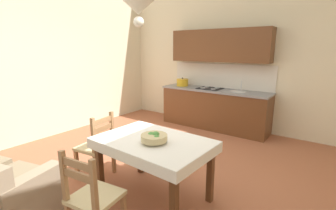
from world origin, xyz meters
name	(u,v)px	position (x,y,z in m)	size (l,w,h in m)	color
ground_plane	(153,174)	(0.00, 0.00, -0.05)	(6.01, 6.09, 0.10)	#A86042
wall_back	(233,34)	(0.00, 2.80, 2.11)	(6.01, 0.12, 4.21)	beige
wall_left	(42,32)	(-2.76, 0.00, 2.11)	(0.12, 6.09, 4.21)	beige
kitchen_cabinetry	(215,91)	(-0.20, 2.47, 0.86)	(2.47, 0.63, 2.20)	brown
dining_table	(153,150)	(0.42, -0.49, 0.62)	(1.37, 0.95, 0.75)	#56331C
dining_chair_camera_side	(92,198)	(0.39, -1.36, 0.44)	(0.47, 0.47, 0.93)	#D1BC89
dining_chair_tv_side	(97,147)	(-0.56, -0.56, 0.44)	(0.47, 0.47, 0.93)	#D1BC89
fruit_bowl	(154,138)	(0.49, -0.56, 0.81)	(0.30, 0.30, 0.12)	tan
pendant_lamp	(138,9)	(0.31, -0.57, 2.19)	(0.32, 0.32, 0.81)	black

